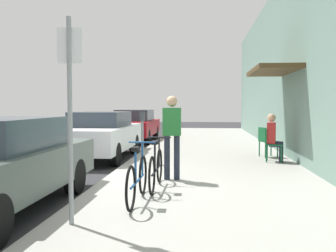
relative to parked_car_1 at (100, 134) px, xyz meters
name	(u,v)px	position (x,y,z in m)	size (l,w,h in m)	color
ground_plane	(98,189)	(1.10, -4.09, -0.75)	(60.00, 60.00, 0.00)	#2D2D30
sidewalk_slab	(211,170)	(3.35, -2.09, -0.69)	(4.50, 32.00, 0.12)	#9E9B93
building_facade	(316,53)	(5.75, -2.08, 2.11)	(1.40, 32.00, 5.72)	gray
parked_car_1	(100,134)	(0.00, 0.00, 0.00)	(1.80, 4.40, 1.43)	silver
parked_car_2	(134,125)	(0.00, 5.62, -0.01)	(1.80, 4.40, 1.44)	maroon
parking_meter	(142,134)	(1.55, -1.47, 0.14)	(0.12, 0.10, 1.32)	slate
street_sign	(70,104)	(1.50, -6.61, 0.89)	(0.32, 0.06, 2.60)	gray
bicycle_0	(137,179)	(2.14, -5.45, -0.27)	(0.46, 1.71, 0.90)	black
bicycle_1	(156,169)	(2.30, -4.47, -0.27)	(0.46, 1.71, 0.90)	black
cafe_chair_0	(271,143)	(4.96, -0.93, -0.12)	(0.52, 0.52, 0.87)	#14592D
seated_patron_0	(274,136)	(5.02, -0.94, 0.07)	(0.48, 0.43, 1.29)	#232838
cafe_chair_1	(266,140)	(4.97, -0.06, -0.12)	(0.56, 0.56, 0.87)	#14592D
pedestrian_standing	(172,131)	(2.52, -3.64, 0.37)	(0.36, 0.22, 1.70)	#232838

